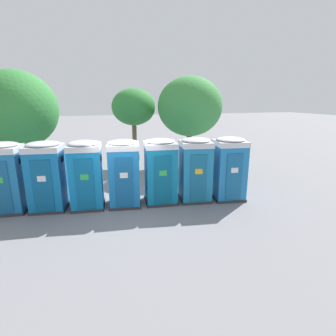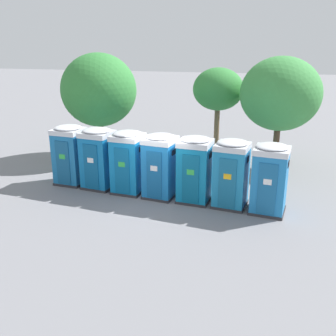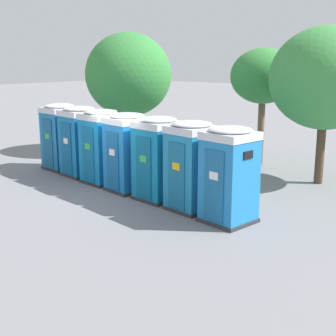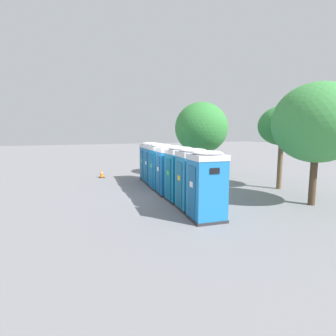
{
  "view_description": "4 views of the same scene",
  "coord_description": "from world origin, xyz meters",
  "px_view_note": "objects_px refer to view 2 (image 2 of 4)",
  "views": [
    {
      "loc": [
        -1.19,
        -9.59,
        3.98
      ],
      "look_at": [
        1.68,
        -0.15,
        1.38
      ],
      "focal_mm": 28.0,
      "sensor_mm": 36.0,
      "label": 1
    },
    {
      "loc": [
        3.61,
        -14.06,
        5.99
      ],
      "look_at": [
        0.31,
        0.03,
        1.2
      ],
      "focal_mm": 42.0,
      "sensor_mm": 36.0,
      "label": 2
    },
    {
      "loc": [
        10.24,
        -10.63,
        4.21
      ],
      "look_at": [
        1.82,
        -0.17,
        1.05
      ],
      "focal_mm": 50.0,
      "sensor_mm": 36.0,
      "label": 3
    },
    {
      "loc": [
        11.84,
        -5.81,
        3.17
      ],
      "look_at": [
        -0.37,
        0.11,
        1.32
      ],
      "focal_mm": 28.0,
      "sensor_mm": 36.0,
      "label": 4
    }
  ],
  "objects_px": {
    "portapotty_4": "(195,169)",
    "portapotty_5": "(231,173)",
    "portapotty_3": "(160,166)",
    "portapotty_1": "(98,158)",
    "portapotty_0": "(70,154)",
    "portapotty_6": "(270,178)",
    "street_tree_2": "(218,90)",
    "street_tree_0": "(280,94)",
    "street_tree_1": "(99,90)",
    "portapotty_2": "(128,162)"
  },
  "relations": [
    {
      "from": "portapotty_0",
      "to": "portapotty_6",
      "type": "relative_size",
      "value": 1.0
    },
    {
      "from": "portapotty_3",
      "to": "portapotty_4",
      "type": "distance_m",
      "value": 1.39
    },
    {
      "from": "street_tree_0",
      "to": "portapotty_1",
      "type": "bearing_deg",
      "value": -148.88
    },
    {
      "from": "portapotty_0",
      "to": "portapotty_1",
      "type": "bearing_deg",
      "value": -8.85
    },
    {
      "from": "portapotty_3",
      "to": "portapotty_2",
      "type": "bearing_deg",
      "value": 172.17
    },
    {
      "from": "portapotty_2",
      "to": "street_tree_0",
      "type": "distance_m",
      "value": 7.79
    },
    {
      "from": "portapotty_3",
      "to": "portapotty_5",
      "type": "distance_m",
      "value": 2.78
    },
    {
      "from": "portapotty_2",
      "to": "portapotty_4",
      "type": "relative_size",
      "value": 1.0
    },
    {
      "from": "portapotty_1",
      "to": "portapotty_3",
      "type": "xyz_separation_m",
      "value": [
        2.75,
        -0.41,
        0.0
      ]
    },
    {
      "from": "portapotty_0",
      "to": "portapotty_1",
      "type": "height_order",
      "value": "same"
    },
    {
      "from": "portapotty_3",
      "to": "portapotty_4",
      "type": "xyz_separation_m",
      "value": [
        1.39,
        -0.12,
        -0.0
      ]
    },
    {
      "from": "portapotty_3",
      "to": "street_tree_1",
      "type": "bearing_deg",
      "value": 132.8
    },
    {
      "from": "portapotty_1",
      "to": "portapotty_6",
      "type": "height_order",
      "value": "same"
    },
    {
      "from": "portapotty_4",
      "to": "portapotty_0",
      "type": "bearing_deg",
      "value": 172.23
    },
    {
      "from": "portapotty_4",
      "to": "street_tree_0",
      "type": "height_order",
      "value": "street_tree_0"
    },
    {
      "from": "portapotty_3",
      "to": "portapotty_5",
      "type": "relative_size",
      "value": 1.0
    },
    {
      "from": "portapotty_1",
      "to": "street_tree_1",
      "type": "height_order",
      "value": "street_tree_1"
    },
    {
      "from": "street_tree_2",
      "to": "portapotty_2",
      "type": "bearing_deg",
      "value": -115.48
    },
    {
      "from": "portapotty_5",
      "to": "portapotty_6",
      "type": "xyz_separation_m",
      "value": [
        1.37,
        -0.24,
        -0.0
      ]
    },
    {
      "from": "portapotty_2",
      "to": "portapotty_3",
      "type": "xyz_separation_m",
      "value": [
        1.38,
        -0.19,
        0.0
      ]
    },
    {
      "from": "portapotty_4",
      "to": "portapotty_5",
      "type": "height_order",
      "value": "same"
    },
    {
      "from": "portapotty_4",
      "to": "portapotty_6",
      "type": "bearing_deg",
      "value": -8.48
    },
    {
      "from": "street_tree_1",
      "to": "portapotty_3",
      "type": "bearing_deg",
      "value": -47.2
    },
    {
      "from": "portapotty_6",
      "to": "street_tree_2",
      "type": "relative_size",
      "value": 0.55
    },
    {
      "from": "portapotty_2",
      "to": "street_tree_2",
      "type": "bearing_deg",
      "value": 64.52
    },
    {
      "from": "portapotty_2",
      "to": "portapotty_1",
      "type": "bearing_deg",
      "value": 170.73
    },
    {
      "from": "street_tree_2",
      "to": "portapotty_4",
      "type": "bearing_deg",
      "value": -90.88
    },
    {
      "from": "portapotty_0",
      "to": "street_tree_2",
      "type": "xyz_separation_m",
      "value": [
        5.61,
        5.57,
        2.22
      ]
    },
    {
      "from": "street_tree_0",
      "to": "portapotty_4",
      "type": "bearing_deg",
      "value": -122.3
    },
    {
      "from": "portapotty_1",
      "to": "portapotty_5",
      "type": "distance_m",
      "value": 5.56
    },
    {
      "from": "portapotty_6",
      "to": "street_tree_1",
      "type": "xyz_separation_m",
      "value": [
        -8.55,
        5.3,
        2.2
      ]
    },
    {
      "from": "portapotty_4",
      "to": "street_tree_1",
      "type": "bearing_deg",
      "value": 139.86
    },
    {
      "from": "portapotty_0",
      "to": "portapotty_2",
      "type": "height_order",
      "value": "same"
    },
    {
      "from": "portapotty_5",
      "to": "street_tree_2",
      "type": "bearing_deg",
      "value": 101.18
    },
    {
      "from": "portapotty_2",
      "to": "portapotty_6",
      "type": "relative_size",
      "value": 1.0
    },
    {
      "from": "portapotty_1",
      "to": "portapotty_4",
      "type": "bearing_deg",
      "value": -7.41
    },
    {
      "from": "portapotty_0",
      "to": "street_tree_1",
      "type": "bearing_deg",
      "value": 93.95
    },
    {
      "from": "street_tree_0",
      "to": "street_tree_2",
      "type": "xyz_separation_m",
      "value": [
        -3.01,
        1.41,
        -0.06
      ]
    },
    {
      "from": "portapotty_0",
      "to": "street_tree_0",
      "type": "height_order",
      "value": "street_tree_0"
    },
    {
      "from": "portapotty_0",
      "to": "portapotty_4",
      "type": "height_order",
      "value": "same"
    },
    {
      "from": "portapotty_6",
      "to": "street_tree_0",
      "type": "relative_size",
      "value": 0.48
    },
    {
      "from": "portapotty_1",
      "to": "portapotty_4",
      "type": "distance_m",
      "value": 4.17
    },
    {
      "from": "portapotty_6",
      "to": "street_tree_1",
      "type": "bearing_deg",
      "value": 148.21
    },
    {
      "from": "portapotty_4",
      "to": "portapotty_5",
      "type": "distance_m",
      "value": 1.39
    },
    {
      "from": "portapotty_4",
      "to": "street_tree_2",
      "type": "distance_m",
      "value": 6.7
    },
    {
      "from": "portapotty_3",
      "to": "portapotty_5",
      "type": "bearing_deg",
      "value": -6.11
    },
    {
      "from": "portapotty_6",
      "to": "street_tree_1",
      "type": "distance_m",
      "value": 10.3
    },
    {
      "from": "portapotty_0",
      "to": "portapotty_2",
      "type": "distance_m",
      "value": 2.78
    },
    {
      "from": "portapotty_1",
      "to": "portapotty_6",
      "type": "distance_m",
      "value": 6.95
    },
    {
      "from": "street_tree_0",
      "to": "portapotty_5",
      "type": "bearing_deg",
      "value": -108.75
    }
  ]
}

